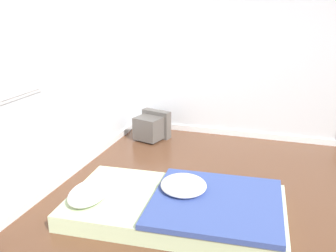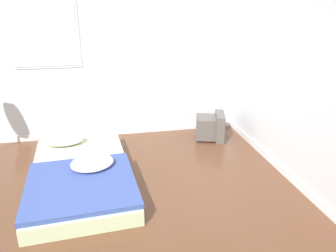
{
  "view_description": "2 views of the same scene",
  "coord_description": "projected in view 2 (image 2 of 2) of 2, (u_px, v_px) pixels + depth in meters",
  "views": [
    {
      "loc": [
        -2.99,
        0.24,
        1.91
      ],
      "look_at": [
        0.96,
        1.51,
        0.55
      ],
      "focal_mm": 40.0,
      "sensor_mm": 36.0,
      "label": 1
    },
    {
      "loc": [
        0.31,
        -2.38,
        1.97
      ],
      "look_at": [
        1.08,
        1.41,
        0.51
      ],
      "focal_mm": 35.0,
      "sensor_mm": 36.0,
      "label": 2
    }
  ],
  "objects": [
    {
      "name": "crt_tv",
      "position": [
        211.0,
        127.0,
        4.99
      ],
      "size": [
        0.51,
        0.5,
        0.41
      ],
      "color": "#56514C",
      "rests_on": "ground_plane"
    },
    {
      "name": "mattress_bed",
      "position": [
        81.0,
        173.0,
        3.8
      ],
      "size": [
        1.24,
        2.08,
        0.31
      ],
      "color": "beige",
      "rests_on": "ground_plane"
    },
    {
      "name": "wall_back",
      "position": [
        78.0,
        53.0,
        4.71
      ],
      "size": [
        7.21,
        0.08,
        2.6
      ],
      "color": "silver",
      "rests_on": "ground_plane"
    },
    {
      "name": "ground_plane",
      "position": [
        78.0,
        246.0,
        2.82
      ],
      "size": [
        20.0,
        20.0,
        0.0
      ],
      "primitive_type": "plane",
      "color": "brown"
    }
  ]
}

